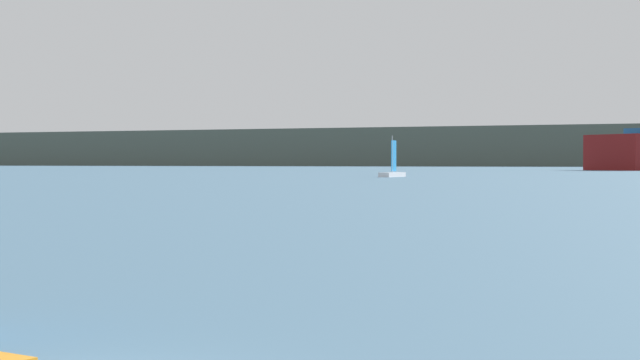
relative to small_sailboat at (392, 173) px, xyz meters
name	(u,v)px	position (x,y,z in m)	size (l,w,h in m)	color
distant_headland	(493,150)	(3.63, 653.68, 12.25)	(1260.03, 416.80, 25.94)	#4C564C
small_sailboat	(392,173)	(0.00, 0.00, 0.00)	(4.55, 8.91, 8.17)	white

